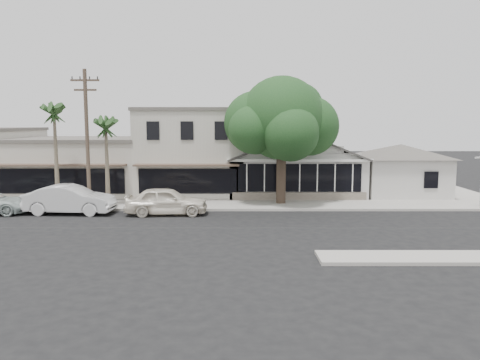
{
  "coord_description": "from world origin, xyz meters",
  "views": [
    {
      "loc": [
        0.78,
        -24.66,
        5.63
      ],
      "look_at": [
        0.75,
        6.0,
        1.89
      ],
      "focal_mm": 35.0,
      "sensor_mm": 36.0,
      "label": 1
    }
  ],
  "objects_px": {
    "utility_pole": "(87,136)",
    "shade_tree": "(280,121)",
    "car_0": "(166,201)",
    "car_1": "(70,199)"
  },
  "relations": [
    {
      "from": "utility_pole",
      "to": "shade_tree",
      "type": "bearing_deg",
      "value": 10.11
    },
    {
      "from": "car_0",
      "to": "shade_tree",
      "type": "xyz_separation_m",
      "value": [
        7.29,
        3.64,
        4.93
      ]
    },
    {
      "from": "shade_tree",
      "to": "car_0",
      "type": "bearing_deg",
      "value": -153.45
    },
    {
      "from": "utility_pole",
      "to": "shade_tree",
      "type": "height_order",
      "value": "utility_pole"
    },
    {
      "from": "utility_pole",
      "to": "car_1",
      "type": "bearing_deg",
      "value": -125.85
    },
    {
      "from": "car_1",
      "to": "shade_tree",
      "type": "height_order",
      "value": "shade_tree"
    },
    {
      "from": "car_0",
      "to": "shade_tree",
      "type": "distance_m",
      "value": 9.52
    },
    {
      "from": "utility_pole",
      "to": "car_1",
      "type": "distance_m",
      "value": 4.14
    },
    {
      "from": "car_1",
      "to": "shade_tree",
      "type": "distance_m",
      "value": 14.6
    },
    {
      "from": "car_0",
      "to": "shade_tree",
      "type": "relative_size",
      "value": 0.57
    }
  ]
}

